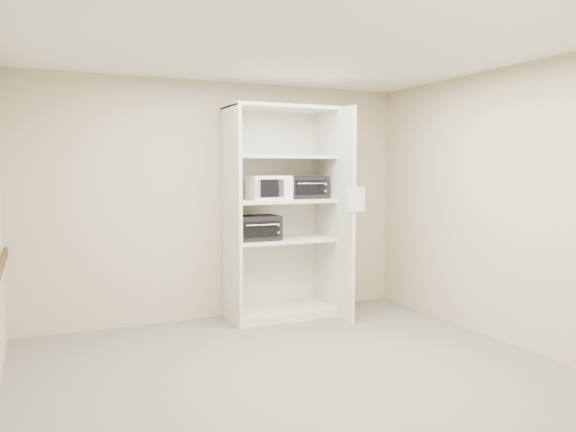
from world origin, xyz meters
name	(u,v)px	position (x,y,z in m)	size (l,w,h in m)	color
floor	(295,373)	(0.00, 0.00, 0.00)	(4.50, 4.00, 0.01)	#665F58
ceiling	(295,46)	(0.00, 0.00, 2.70)	(4.50, 4.00, 0.01)	white
wall_back	(221,201)	(0.00, 2.00, 1.35)	(4.50, 0.02, 2.70)	tan
wall_front	(464,242)	(0.00, -2.00, 1.35)	(4.50, 0.02, 2.70)	tan
wall_right	(501,206)	(2.25, 0.00, 1.35)	(0.02, 4.00, 2.70)	tan
shelving_unit	(285,220)	(0.67, 1.70, 1.13)	(1.24, 0.92, 2.42)	silver
microwave	(269,188)	(0.45, 1.64, 1.50)	(0.45, 0.34, 0.27)	white
toaster_oven_upper	(306,187)	(0.95, 1.73, 1.50)	(0.45, 0.34, 0.26)	black
toaster_oven_lower	(256,228)	(0.30, 1.66, 1.06)	(0.49, 0.37, 0.27)	black
paper_sign	(356,199)	(1.24, 1.07, 1.38)	(0.21, 0.01, 0.27)	white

